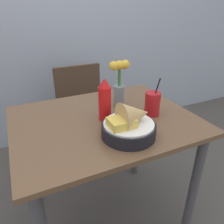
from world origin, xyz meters
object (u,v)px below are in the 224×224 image
Objects in this scene: food_basket at (130,124)px; drink_cup at (152,104)px; chair_far_window at (82,106)px; ketchup_bottle at (105,100)px; flower_vase at (119,83)px.

drink_cup is (0.21, 0.13, -0.00)m from food_basket.
drink_cup is at bearing -80.46° from chair_far_window.
food_basket is 0.20m from ketchup_bottle.
food_basket is 1.16× the size of drink_cup.
chair_far_window is 3.94× the size of drink_cup.
chair_far_window is 3.39× the size of food_basket.
food_basket is at bearing -107.81° from flower_vase.
chair_far_window is at bearing 81.87° from ketchup_bottle.
chair_far_window is at bearing 92.66° from flower_vase.
ketchup_bottle is (-0.04, 0.19, 0.05)m from food_basket.
chair_far_window is at bearing 99.54° from drink_cup.
ketchup_bottle is 0.83× the size of flower_vase.
ketchup_bottle is 1.04× the size of drink_cup.
flower_vase is at bearing -87.34° from chair_far_window.
chair_far_window is at bearing 85.79° from food_basket.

